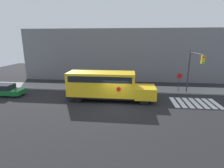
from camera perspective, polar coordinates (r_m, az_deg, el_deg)
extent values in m
plane|color=black|center=(17.37, 1.06, -7.46)|extent=(60.00, 60.00, 0.00)
cube|color=gray|center=(23.49, 2.48, -1.43)|extent=(44.00, 3.00, 0.15)
cube|color=slate|center=(29.20, 3.41, 9.57)|extent=(32.00, 4.00, 8.10)
cube|color=white|center=(19.75, 19.67, -5.58)|extent=(0.50, 3.20, 0.01)
cube|color=white|center=(19.92, 21.63, -5.59)|extent=(0.50, 3.20, 0.01)
cube|color=white|center=(20.13, 23.56, -5.58)|extent=(0.50, 3.20, 0.01)
cube|color=white|center=(20.35, 25.45, -5.57)|extent=(0.50, 3.20, 0.01)
cube|color=white|center=(20.59, 27.29, -5.56)|extent=(0.50, 3.20, 0.01)
cube|color=white|center=(20.86, 29.09, -5.54)|extent=(0.50, 3.20, 0.01)
cube|color=white|center=(21.14, 30.84, -5.52)|extent=(0.50, 3.20, 0.01)
cube|color=yellow|center=(18.84, -3.49, -0.08)|extent=(7.11, 2.50, 2.64)
cube|color=yellow|center=(18.84, 10.65, -2.58)|extent=(2.20, 2.50, 1.19)
cube|color=black|center=(19.18, -3.43, -3.66)|extent=(7.11, 2.54, 0.16)
cube|color=black|center=(18.66, -3.52, 2.21)|extent=(6.54, 2.53, 0.64)
cylinder|color=red|center=(17.41, 2.17, -1.71)|extent=(0.44, 0.02, 0.44)
cylinder|color=black|center=(20.02, 10.04, -3.18)|extent=(1.00, 0.30, 1.00)
cylinder|color=black|center=(17.98, 10.47, -5.23)|extent=(1.00, 0.30, 1.00)
cylinder|color=black|center=(20.70, -9.38, -2.57)|extent=(1.00, 0.30, 1.00)
cylinder|color=black|center=(18.73, -11.12, -4.46)|extent=(1.00, 0.30, 1.00)
cube|color=#196B2D|center=(24.24, -31.62, -2.07)|extent=(4.49, 1.72, 0.55)
cube|color=#1E2328|center=(24.27, -32.30, -0.75)|extent=(2.51, 1.59, 0.59)
cylinder|color=black|center=(24.00, -27.70, -2.15)|extent=(0.64, 0.22, 0.64)
cylinder|color=black|center=(22.84, -29.72, -3.18)|extent=(0.64, 0.22, 0.64)
cylinder|color=#38383A|center=(23.07, 20.94, -0.09)|extent=(0.07, 0.07, 2.16)
cylinder|color=red|center=(22.81, 21.20, 2.43)|extent=(0.64, 0.03, 0.64)
cylinder|color=#38383A|center=(23.15, 23.66, 3.60)|extent=(0.16, 0.16, 5.24)
cylinder|color=#38383A|center=(21.03, 25.86, 8.95)|extent=(0.10, 3.92, 0.10)
cube|color=yellow|center=(19.33, 27.52, 7.07)|extent=(0.28, 0.28, 0.80)
cylinder|color=red|center=(19.17, 27.76, 7.78)|extent=(0.18, 0.02, 0.18)
cylinder|color=#EAB214|center=(19.19, 27.67, 7.01)|extent=(0.18, 0.02, 0.18)
cylinder|color=green|center=(19.22, 27.58, 6.25)|extent=(0.18, 0.02, 0.18)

